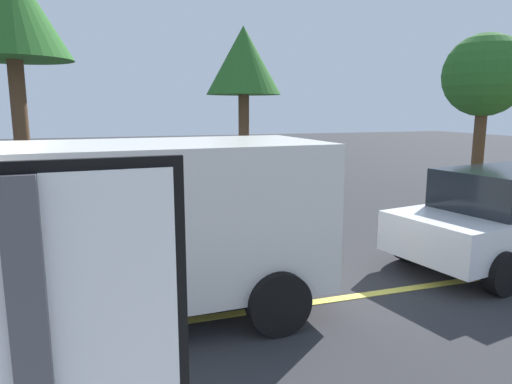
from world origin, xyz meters
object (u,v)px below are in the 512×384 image
Objects in this scene: white_van at (108,222)px; tree_right_verge at (10,10)px; tree_centre_verge at (484,77)px; tree_left_verge at (244,64)px; car_white_mid_road at (512,215)px.

tree_right_verge is (-2.01, 7.94, 3.79)m from white_van.
white_van is 1.10× the size of tree_centre_verge.
tree_centre_verge is at bearing -6.45° from tree_left_verge.
tree_right_verge is at bearing 164.47° from tree_left_verge.
car_white_mid_road is at bearing -129.29° from tree_centre_verge.
white_van is at bearing -119.87° from tree_left_verge.
tree_centre_verge is 0.75× the size of tree_right_verge.
tree_left_verge is at bearing 173.55° from tree_centre_verge.
tree_left_verge is 0.74× the size of tree_right_verge.
car_white_mid_road is 1.01× the size of tree_left_verge.
car_white_mid_road is 0.75× the size of tree_right_verge.
tree_right_verge is at bearing 137.97° from car_white_mid_road.
tree_right_verge reaches higher than tree_left_verge.
tree_centre_verge reaches higher than tree_left_verge.
tree_right_verge is (-8.56, 7.71, 4.24)m from car_white_mid_road.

